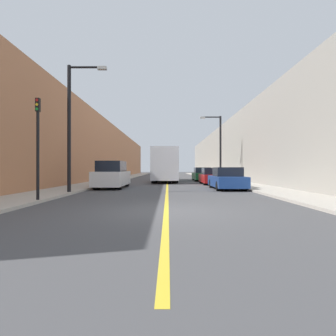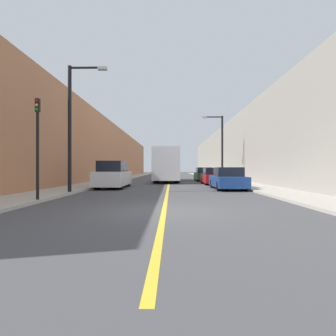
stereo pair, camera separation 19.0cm
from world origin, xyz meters
name	(u,v)px [view 1 (the left image)]	position (x,y,z in m)	size (l,w,h in m)	color
ground_plane	(167,211)	(0.00, 0.00, 0.00)	(200.00, 200.00, 0.00)	#474749
sidewalk_left	(125,178)	(-6.41, 30.00, 0.06)	(2.66, 72.00, 0.12)	#B2AA9E
sidewalk_right	(212,178)	(6.41, 30.00, 0.06)	(2.66, 72.00, 0.12)	#B2AA9E
building_row_left	(103,152)	(-9.74, 30.00, 3.82)	(4.00, 72.00, 7.65)	#B2724C
building_row_right	(235,152)	(9.74, 30.00, 3.83)	(4.00, 72.00, 7.66)	gray
road_center_line	(169,178)	(0.00, 30.00, 0.00)	(0.16, 72.00, 0.01)	gold
bus	(166,165)	(-0.25, 19.90, 1.81)	(2.52, 11.16, 3.37)	silver
parked_suv_left	(113,176)	(-3.96, 10.24, 0.89)	(1.90, 4.94, 1.93)	silver
car_right_near	(228,179)	(4.03, 9.05, 0.67)	(1.89, 4.33, 1.48)	navy
car_right_mid	(213,177)	(3.98, 14.70, 0.66)	(1.90, 4.23, 1.46)	maroon
car_right_far	(203,175)	(3.90, 21.15, 0.69)	(1.87, 4.62, 1.52)	#145128
street_lamp_left	(74,120)	(-5.20, 5.76, 4.07)	(2.16, 0.24, 6.95)	black
street_lamp_right	(220,144)	(5.19, 17.90, 3.89)	(2.16, 0.24, 6.60)	black
traffic_light	(39,144)	(-5.28, 2.11, 2.39)	(0.16, 0.18, 4.16)	black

